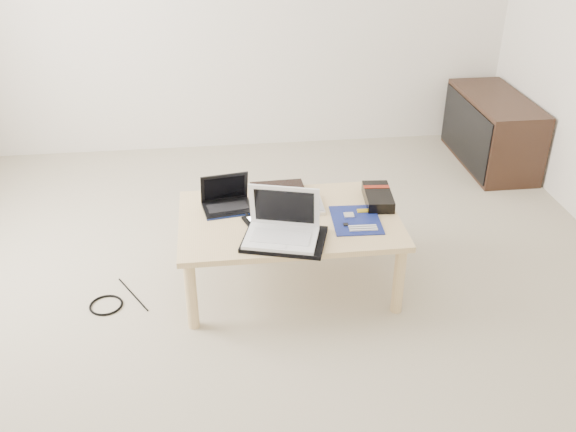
{
  "coord_description": "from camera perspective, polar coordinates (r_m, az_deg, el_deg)",
  "views": [
    {
      "loc": [
        -0.21,
        -2.65,
        1.99
      ],
      "look_at": [
        0.13,
        0.12,
        0.41
      ],
      "focal_mm": 40.0,
      "sensor_mm": 36.0,
      "label": 1
    }
  ],
  "objects": [
    {
      "name": "motherboard",
      "position": [
        3.2,
        6.09,
        -0.35
      ],
      "size": [
        0.25,
        0.3,
        0.01
      ],
      "color": "#0D1053",
      "rests_on": "coffee_table"
    },
    {
      "name": "white_laptop",
      "position": [
        2.99,
        -0.52,
        -0.98
      ],
      "size": [
        0.38,
        0.32,
        0.24
      ],
      "color": "white",
      "rests_on": "neoprene_sleeve"
    },
    {
      "name": "gpu_box",
      "position": [
        3.37,
        7.99,
        1.7
      ],
      "size": [
        0.16,
        0.28,
        0.06
      ],
      "color": "black",
      "rests_on": "coffee_table"
    },
    {
      "name": "floor_cable_trail",
      "position": [
        3.43,
        -13.61,
        -6.79
      ],
      "size": [
        0.18,
        0.3,
        0.01
      ],
      "primitive_type": "cylinder",
      "rotation": [
        1.57,
        0.0,
        0.53
      ],
      "color": "black",
      "rests_on": "ground"
    },
    {
      "name": "netbook",
      "position": [
        3.3,
        -5.48,
        1.32
      ],
      "size": [
        0.27,
        0.22,
        0.18
      ],
      "color": "black",
      "rests_on": "coffee_table"
    },
    {
      "name": "tablet",
      "position": [
        3.17,
        -1.63,
        -0.42
      ],
      "size": [
        0.28,
        0.24,
        0.01
      ],
      "color": "black",
      "rests_on": "coffee_table"
    },
    {
      "name": "remote",
      "position": [
        3.32,
        2.67,
        1.08
      ],
      "size": [
        0.05,
        0.21,
        0.02
      ],
      "color": "silver",
      "rests_on": "coffee_table"
    },
    {
      "name": "coffee_table",
      "position": [
        3.24,
        0.1,
        -0.87
      ],
      "size": [
        1.1,
        0.7,
        0.4
      ],
      "color": "#DCBA84",
      "rests_on": "ground"
    },
    {
      "name": "book",
      "position": [
        3.42,
        -0.84,
        2.12
      ],
      "size": [
        0.29,
        0.25,
        0.03
      ],
      "color": "black",
      "rests_on": "coffee_table"
    },
    {
      "name": "cable_coil",
      "position": [
        3.24,
        -2.89,
        0.21
      ],
      "size": [
        0.13,
        0.13,
        0.01
      ],
      "primitive_type": "torus",
      "rotation": [
        0.0,
        0.0,
        0.29
      ],
      "color": "black",
      "rests_on": "coffee_table"
    },
    {
      "name": "neoprene_sleeve",
      "position": [
        3.01,
        -0.33,
        -2.09
      ],
      "size": [
        0.44,
        0.37,
        0.02
      ],
      "primitive_type": "cube",
      "rotation": [
        0.0,
        0.0,
        -0.29
      ],
      "color": "black",
      "rests_on": "coffee_table"
    },
    {
      "name": "ground",
      "position": [
        3.32,
        -2.07,
        -7.29
      ],
      "size": [
        4.0,
        4.0,
        0.0
      ],
      "primitive_type": "plane",
      "color": "beige",
      "rests_on": "ground"
    },
    {
      "name": "floor_cable_coil",
      "position": [
        3.39,
        -15.87,
        -7.63
      ],
      "size": [
        0.18,
        0.18,
        0.01
      ],
      "primitive_type": "torus",
      "rotation": [
        0.0,
        0.0,
        0.09
      ],
      "color": "black",
      "rests_on": "ground"
    },
    {
      "name": "media_cabinet",
      "position": [
        4.87,
        17.62,
        7.25
      ],
      "size": [
        0.41,
        0.9,
        0.5
      ],
      "color": "#3A2217",
      "rests_on": "ground"
    }
  ]
}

